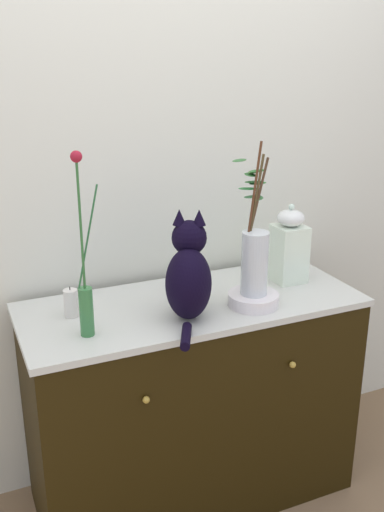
% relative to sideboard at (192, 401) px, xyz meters
% --- Properties ---
extents(ground_plane, '(6.00, 6.00, 0.00)m').
position_rel_sideboard_xyz_m(ground_plane, '(0.00, 0.00, -0.43)').
color(ground_plane, '#816547').
extents(wall_back, '(4.40, 0.08, 2.60)m').
position_rel_sideboard_xyz_m(wall_back, '(0.00, 0.34, 0.87)').
color(wall_back, silver).
rests_on(wall_back, ground_plane).
extents(sideboard, '(1.27, 0.54, 0.87)m').
position_rel_sideboard_xyz_m(sideboard, '(0.00, 0.00, 0.00)').
color(sideboard, black).
rests_on(sideboard, ground_plane).
extents(cat_sitting, '(0.24, 0.36, 0.37)m').
position_rel_sideboard_xyz_m(cat_sitting, '(-0.06, -0.11, 0.59)').
color(cat_sitting, black).
rests_on(cat_sitting, sideboard).
extents(vase_slim_green, '(0.08, 0.05, 0.61)m').
position_rel_sideboard_xyz_m(vase_slim_green, '(-0.42, -0.11, 0.59)').
color(vase_slim_green, '#34733D').
rests_on(vase_slim_green, sideboard).
extents(bowl_porcelain, '(0.19, 0.19, 0.05)m').
position_rel_sideboard_xyz_m(bowl_porcelain, '(0.19, -0.12, 0.46)').
color(bowl_porcelain, white).
rests_on(bowl_porcelain, sideboard).
extents(vase_glass_clear, '(0.15, 0.15, 0.55)m').
position_rel_sideboard_xyz_m(vase_glass_clear, '(0.19, -0.11, 0.62)').
color(vase_glass_clear, silver).
rests_on(vase_glass_clear, bowl_porcelain).
extents(jar_lidded_porcelain, '(0.12, 0.12, 0.32)m').
position_rel_sideboard_xyz_m(jar_lidded_porcelain, '(0.44, 0.04, 0.58)').
color(jar_lidded_porcelain, white).
rests_on(jar_lidded_porcelain, sideboard).
extents(candle_pillar, '(0.05, 0.05, 0.11)m').
position_rel_sideboard_xyz_m(candle_pillar, '(-0.44, 0.05, 0.48)').
color(candle_pillar, silver).
rests_on(candle_pillar, sideboard).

